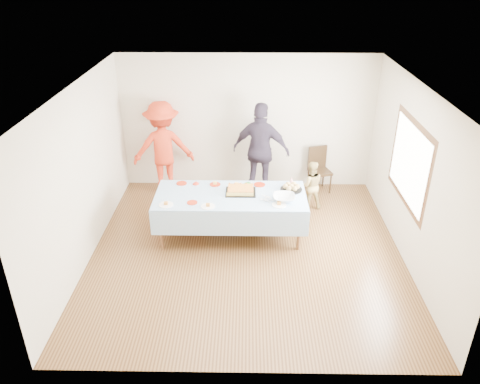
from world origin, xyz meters
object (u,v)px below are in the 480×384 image
Objects in this scene: dining_chair at (319,166)px; adult_left at (163,147)px; birthday_cake at (241,190)px; party_table at (230,198)px.

adult_left is (-3.11, -0.07, 0.42)m from dining_chair.
birthday_cake is 0.27× the size of adult_left.
party_table is 4.99× the size of birthday_cake.
dining_chair is 3.14m from adult_left.
party_table is at bearing 118.15° from adult_left.
birthday_cake reaches higher than party_table.
dining_chair is at bearing 47.64° from birthday_cake.
birthday_cake is 2.33m from dining_chair.
party_table is 2.50m from dining_chair.
adult_left reaches higher than party_table.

